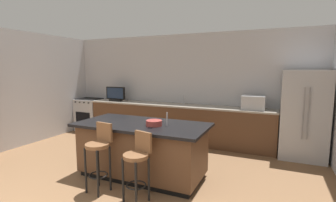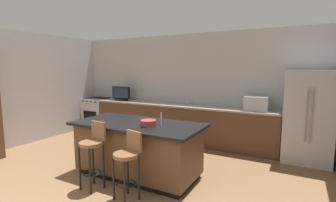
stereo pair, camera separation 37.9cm
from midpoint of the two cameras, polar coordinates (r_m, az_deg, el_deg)
name	(u,v)px [view 2 (the right image)]	position (r m, az deg, el deg)	size (l,w,h in m)	color
wall_back	(188,87)	(6.36, 6.27, 3.21)	(6.92, 0.12, 2.67)	#BCBCC1
wall_left	(13,89)	(6.58, -30.89, 2.34)	(0.12, 5.44, 2.67)	#BCBCC1
counter_back	(179,123)	(6.16, 4.24, -5.09)	(4.71, 0.62, 0.92)	brown
kitchen_island	(138,149)	(4.23, -4.42, -10.98)	(2.18, 1.07, 0.91)	black
refrigerator	(308,117)	(5.53, 31.51, -3.14)	(0.86, 0.76, 1.78)	#B7BABF
range_oven	(97,113)	(7.66, -14.73, -2.79)	(0.72, 0.63, 0.94)	#B7BABF
microwave	(256,104)	(5.58, 21.69, -0.56)	(0.48, 0.36, 0.30)	#B7BABF
tv_monitor	(121,94)	(6.91, -9.31, 1.58)	(0.59, 0.16, 0.39)	black
sink_faucet_back	(187,100)	(6.09, 6.23, 0.27)	(0.02, 0.02, 0.24)	#B2B2B7
sink_faucet_island	(161,119)	(3.87, 1.20, -4.25)	(0.02, 0.02, 0.22)	#B2B2B7
bar_stool_left	(93,149)	(3.84, -14.32, -10.80)	(0.34, 0.35, 1.01)	brown
bar_stool_right	(128,160)	(3.46, -6.15, -13.48)	(0.35, 0.37, 0.95)	brown
fruit_bowl	(148,123)	(3.92, -1.81, -5.08)	(0.25, 0.25, 0.09)	#993833
cell_phone	(145,127)	(3.84, -2.63, -5.98)	(0.07, 0.15, 0.01)	black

